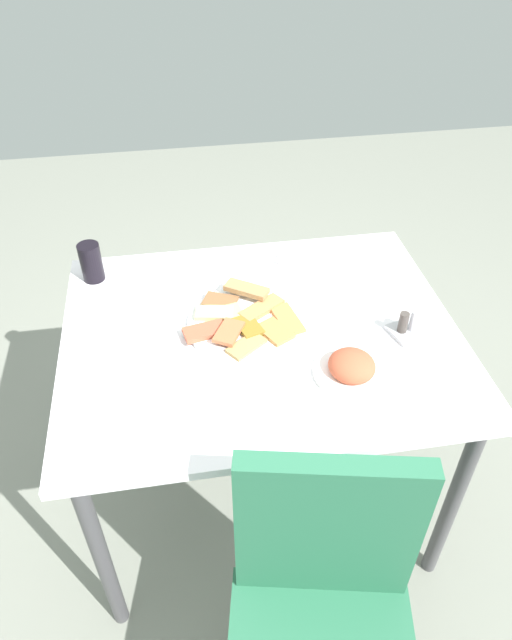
# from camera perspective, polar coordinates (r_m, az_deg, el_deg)

# --- Properties ---
(ground_plane) EXTENTS (6.00, 6.00, 0.00)m
(ground_plane) POSITION_cam_1_polar(r_m,az_deg,el_deg) (2.16, 0.37, -16.11)
(ground_plane) COLOR gray
(dining_table) EXTENTS (1.09, 0.88, 0.75)m
(dining_table) POSITION_cam_1_polar(r_m,az_deg,el_deg) (1.65, 0.46, -3.22)
(dining_table) COLOR white
(dining_table) RESTS_ON ground_plane
(dining_chair) EXTENTS (0.50, 0.50, 0.88)m
(dining_chair) POSITION_cam_1_polar(r_m,az_deg,el_deg) (1.43, 6.70, -26.85)
(dining_chair) COLOR #2C6E4D
(dining_chair) RESTS_ON ground_plane
(pide_platter) EXTENTS (0.36, 0.35, 0.05)m
(pide_platter) POSITION_cam_1_polar(r_m,az_deg,el_deg) (1.61, -0.95, -0.10)
(pide_platter) COLOR white
(pide_platter) RESTS_ON dining_table
(salad_plate_greens) EXTENTS (0.19, 0.19, 0.07)m
(salad_plate_greens) POSITION_cam_1_polar(r_m,az_deg,el_deg) (1.48, 9.42, -4.66)
(salad_plate_greens) COLOR white
(salad_plate_greens) RESTS_ON dining_table
(soda_can) EXTENTS (0.09, 0.09, 0.12)m
(soda_can) POSITION_cam_1_polar(r_m,az_deg,el_deg) (1.82, -16.00, 5.52)
(soda_can) COLOR black
(soda_can) RESTS_ON dining_table
(paper_napkin) EXTENTS (0.16, 0.16, 0.00)m
(paper_napkin) POSITION_cam_1_polar(r_m,az_deg,el_deg) (1.87, 4.53, 5.78)
(paper_napkin) COLOR white
(paper_napkin) RESTS_ON dining_table
(fork) EXTENTS (0.15, 0.07, 0.00)m
(fork) POSITION_cam_1_polar(r_m,az_deg,el_deg) (1.88, 4.41, 6.18)
(fork) COLOR silver
(fork) RESTS_ON paper_napkin
(spoon) EXTENTS (0.17, 0.07, 0.00)m
(spoon) POSITION_cam_1_polar(r_m,az_deg,el_deg) (1.85, 4.66, 5.57)
(spoon) COLOR silver
(spoon) RESTS_ON paper_napkin
(condiment_caddy) EXTENTS (0.11, 0.11, 0.08)m
(condiment_caddy) POSITION_cam_1_polar(r_m,az_deg,el_deg) (1.63, 14.80, -0.66)
(condiment_caddy) COLOR #B2B2B7
(condiment_caddy) RESTS_ON dining_table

